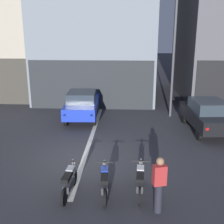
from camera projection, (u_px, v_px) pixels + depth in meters
The scene contains 10 objects.
ground_plane at pixel (84, 158), 11.28m from camera, with size 120.00×120.00×0.00m, color #333338.
lane_centre_line at pixel (99, 116), 17.04m from camera, with size 0.20×18.00×0.01m, color silver.
building_mid_block at pixel (97, 17), 21.49m from camera, with size 8.43×9.53×12.09m.
car_blue_crossing_near at pixel (82, 104), 16.27m from camera, with size 1.94×4.18×1.64m.
car_black_parked_kerbside at pixel (207, 114), 14.21m from camera, with size 2.08×4.23×1.64m.
street_lamp at pixel (174, 42), 15.74m from camera, with size 0.36×0.36×7.29m.
motorcycle_silver_row_leftmost at pixel (69, 181), 8.67m from camera, with size 0.55×1.67×0.98m.
motorcycle_blue_row_left_mid at pixel (105, 182), 8.62m from camera, with size 0.55×1.67×0.98m.
motorcycle_white_row_centre at pixel (140, 180), 8.70m from camera, with size 0.55×1.67×0.98m.
person_by_motorcycles at pixel (159, 185), 7.71m from camera, with size 0.40×0.31×1.67m.
Camera 1 is at (1.64, -10.25, 4.92)m, focal length 44.64 mm.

